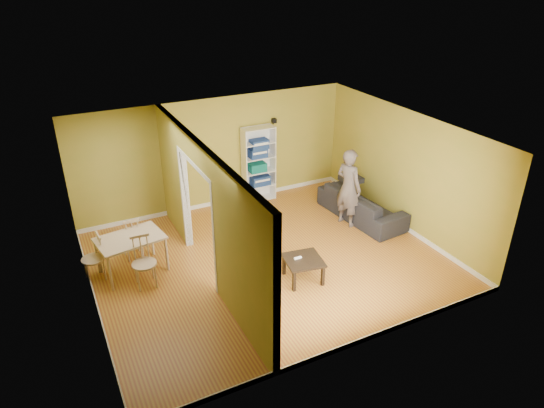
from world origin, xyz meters
The scene contains 16 objects.
room_shell centered at (0.00, 0.00, 1.30)m, with size 6.50×6.50×6.50m.
partition centered at (-1.20, 0.00, 1.30)m, with size 0.22×5.50×2.60m, color olive, non-canonical shape.
wall_speaker centered at (1.50, 2.69, 1.90)m, with size 0.10×0.10×0.10m, color black.
sofa centered at (2.70, 0.65, 0.42)m, with size 0.95×2.23×0.85m, color black.
person centered at (2.24, 0.56, 1.03)m, with size 0.59×0.75×2.06m, color slate.
bookshelf centered at (1.02, 2.60, 0.92)m, with size 0.78×0.34×1.85m.
paper_box_navy_a centered at (1.05, 2.56, 0.51)m, with size 0.45×0.30×0.23m, color #324D7A.
paper_box_teal centered at (0.98, 2.56, 0.86)m, with size 0.41×0.26×0.21m, color #145651.
paper_box_navy_b centered at (1.00, 2.56, 1.22)m, with size 0.42×0.27×0.22m, color navy.
paper_box_navy_c centered at (1.04, 2.56, 1.44)m, with size 0.42×0.27×0.22m, color navy.
coffee_table centered at (0.30, -0.88, 0.37)m, with size 0.66×0.66×0.44m.
game_controller centered at (0.22, -0.81, 0.46)m, with size 0.15×0.04×0.03m, color white.
dining_table centered at (-2.43, 0.78, 0.66)m, with size 1.18×0.78×0.74m.
chair_left centered at (-3.12, 0.86, 0.45)m, with size 0.41×0.41×0.91m, color #D0AF82, non-canonical shape.
chair_near centered at (-2.33, 0.24, 0.48)m, with size 0.44×0.44×0.96m, color tan, non-canonical shape.
chair_far centered at (-2.32, 1.31, 0.45)m, with size 0.41×0.41×0.90m, color tan, non-canonical shape.
Camera 1 is at (-3.52, -7.24, 5.27)m, focal length 32.00 mm.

